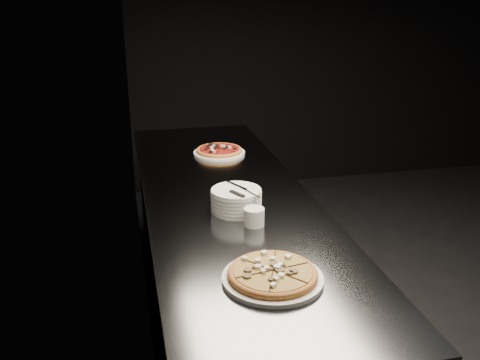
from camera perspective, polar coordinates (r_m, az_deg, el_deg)
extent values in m
cube|color=black|center=(2.23, -10.95, 9.12)|extent=(0.02, 5.00, 2.80)
cube|color=black|center=(5.36, 16.52, 15.00)|extent=(5.00, 0.02, 2.80)
cube|color=#5A5D62|center=(2.62, -1.29, -11.20)|extent=(0.70, 2.40, 0.90)
cube|color=#5A5D62|center=(2.41, -1.37, -1.84)|extent=(0.74, 2.44, 0.02)
cylinder|color=white|center=(1.75, 3.49, -10.44)|extent=(0.33, 0.33, 0.02)
cylinder|color=#CA813C|center=(1.74, 3.50, -10.05)|extent=(0.33, 0.33, 0.01)
torus|color=#CA813C|center=(1.74, 3.51, -9.88)|extent=(0.34, 0.34, 0.02)
cylinder|color=gold|center=(1.73, 3.51, -9.73)|extent=(0.29, 0.29, 0.01)
cylinder|color=white|center=(2.99, -2.22, 2.91)|extent=(0.29, 0.29, 0.01)
cylinder|color=#CA813C|center=(2.99, -2.23, 3.13)|extent=(0.29, 0.29, 0.01)
torus|color=#CA813C|center=(2.98, -2.23, 3.23)|extent=(0.29, 0.29, 0.02)
cylinder|color=maroon|center=(2.98, -2.23, 3.31)|extent=(0.26, 0.26, 0.01)
cylinder|color=white|center=(2.25, -0.40, -3.07)|extent=(0.21, 0.21, 0.02)
cylinder|color=white|center=(2.24, -0.40, -2.70)|extent=(0.21, 0.21, 0.02)
cylinder|color=white|center=(2.23, -0.40, -2.33)|extent=(0.21, 0.21, 0.02)
cylinder|color=white|center=(2.23, -0.40, -1.95)|extent=(0.21, 0.21, 0.02)
cylinder|color=white|center=(2.22, -0.41, -1.58)|extent=(0.21, 0.21, 0.02)
cylinder|color=white|center=(2.22, -0.41, -1.20)|extent=(0.21, 0.21, 0.02)
cube|color=silver|center=(2.25, -0.37, -0.58)|extent=(0.08, 0.13, 0.00)
cube|color=black|center=(2.16, -0.30, -1.47)|extent=(0.05, 0.08, 0.01)
cube|color=silver|center=(2.21, 0.45, -1.01)|extent=(0.04, 0.21, 0.00)
cylinder|color=silver|center=(2.10, 1.51, -3.95)|extent=(0.08, 0.08, 0.07)
cylinder|color=black|center=(2.09, 1.52, -3.26)|extent=(0.06, 0.06, 0.01)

